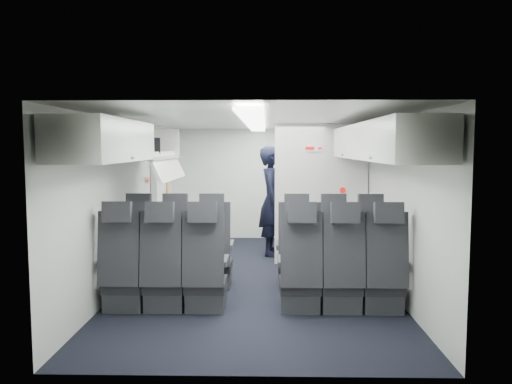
{
  "coord_description": "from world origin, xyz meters",
  "views": [
    {
      "loc": [
        0.15,
        -6.77,
        1.8
      ],
      "look_at": [
        0.0,
        0.4,
        1.15
      ],
      "focal_mm": 35.0,
      "sensor_mm": 36.0,
      "label": 1
    }
  ],
  "objects_px": {
    "seat_row_front": "(255,257)",
    "boarding_door": "(160,197)",
    "carry_on_bag": "(143,147)",
    "seat_row_mid": "(253,275)",
    "flight_attendant": "(272,201)",
    "galley_unit": "(308,192)"
  },
  "relations": [
    {
      "from": "seat_row_front",
      "to": "flight_attendant",
      "type": "bearing_deg",
      "value": 82.84
    },
    {
      "from": "seat_row_front",
      "to": "carry_on_bag",
      "type": "distance_m",
      "value": 2.01
    },
    {
      "from": "seat_row_mid",
      "to": "galley_unit",
      "type": "relative_size",
      "value": 1.75
    },
    {
      "from": "seat_row_mid",
      "to": "carry_on_bag",
      "type": "height_order",
      "value": "carry_on_bag"
    },
    {
      "from": "carry_on_bag",
      "to": "galley_unit",
      "type": "bearing_deg",
      "value": 35.92
    },
    {
      "from": "boarding_door",
      "to": "galley_unit",
      "type": "bearing_deg",
      "value": 24.28
    },
    {
      "from": "seat_row_front",
      "to": "carry_on_bag",
      "type": "height_order",
      "value": "carry_on_bag"
    },
    {
      "from": "carry_on_bag",
      "to": "seat_row_mid",
      "type": "bearing_deg",
      "value": -52.82
    },
    {
      "from": "carry_on_bag",
      "to": "flight_attendant",
      "type": "bearing_deg",
      "value": 31.07
    },
    {
      "from": "seat_row_mid",
      "to": "galley_unit",
      "type": "xyz_separation_m",
      "value": [
        0.95,
        4.15,
        0.55
      ]
    },
    {
      "from": "seat_row_mid",
      "to": "boarding_door",
      "type": "relative_size",
      "value": 1.79
    },
    {
      "from": "seat_row_mid",
      "to": "flight_attendant",
      "type": "distance_m",
      "value": 2.96
    },
    {
      "from": "carry_on_bag",
      "to": "boarding_door",
      "type": "bearing_deg",
      "value": 79.54
    },
    {
      "from": "seat_row_front",
      "to": "carry_on_bag",
      "type": "relative_size",
      "value": 8.04
    },
    {
      "from": "galley_unit",
      "to": "boarding_door",
      "type": "distance_m",
      "value": 2.84
    },
    {
      "from": "seat_row_mid",
      "to": "galley_unit",
      "type": "height_order",
      "value": "galley_unit"
    },
    {
      "from": "galley_unit",
      "to": "boarding_door",
      "type": "bearing_deg",
      "value": -155.72
    },
    {
      "from": "seat_row_mid",
      "to": "carry_on_bag",
      "type": "relative_size",
      "value": 8.04
    },
    {
      "from": "carry_on_bag",
      "to": "seat_row_front",
      "type": "bearing_deg",
      "value": -22.74
    },
    {
      "from": "seat_row_front",
      "to": "galley_unit",
      "type": "xyz_separation_m",
      "value": [
        0.95,
        3.25,
        0.55
      ]
    },
    {
      "from": "seat_row_front",
      "to": "carry_on_bag",
      "type": "bearing_deg",
      "value": 173.71
    },
    {
      "from": "seat_row_front",
      "to": "boarding_door",
      "type": "distance_m",
      "value": 2.71
    }
  ]
}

